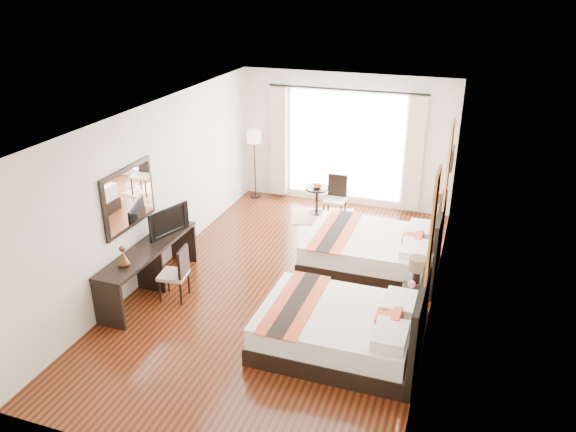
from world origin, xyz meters
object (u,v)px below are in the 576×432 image
(television, at_px, (166,220))
(fruit_bowl, at_px, (317,187))
(vase, at_px, (411,289))
(floor_lamp, at_px, (254,141))
(bed_near, at_px, (344,328))
(desk_chair, at_px, (175,283))
(window_chair, at_px, (335,207))
(nightstand, at_px, (413,304))
(table_lamp, at_px, (418,266))
(console_desk, at_px, (150,269))
(bed_far, at_px, (375,250))
(side_table, at_px, (317,200))

(television, relative_size, fruit_bowl, 3.92)
(vase, relative_size, floor_lamp, 0.08)
(fruit_bowl, bearing_deg, vase, -54.90)
(bed_near, bearing_deg, desk_chair, 172.07)
(television, xyz_separation_m, floor_lamp, (0.03, 3.71, 0.31))
(fruit_bowl, xyz_separation_m, window_chair, (0.42, -0.13, -0.32))
(bed_near, relative_size, nightstand, 4.55)
(table_lamp, height_order, television, television)
(vase, bearing_deg, desk_chair, -171.91)
(table_lamp, relative_size, fruit_bowl, 1.97)
(table_lamp, bearing_deg, console_desk, -169.79)
(nightstand, distance_m, console_desk, 4.06)
(table_lamp, xyz_separation_m, floor_lamp, (-3.96, 3.54, 0.52))
(table_lamp, relative_size, floor_lamp, 0.26)
(table_lamp, bearing_deg, bed_near, -123.26)
(console_desk, xyz_separation_m, floor_lamp, (0.05, 4.26, 0.91))
(bed_far, distance_m, television, 3.52)
(table_lamp, xyz_separation_m, television, (-3.99, -0.17, 0.21))
(bed_far, height_order, table_lamp, bed_far)
(bed_near, distance_m, floor_lamp, 5.78)
(bed_far, height_order, fruit_bowl, bed_far)
(television, relative_size, desk_chair, 0.92)
(vase, bearing_deg, bed_far, 117.61)
(fruit_bowl, bearing_deg, floor_lamp, 162.65)
(side_table, xyz_separation_m, fruit_bowl, (0.01, -0.04, 0.31))
(nightstand, relative_size, table_lamp, 1.16)
(bed_near, xyz_separation_m, window_chair, (-1.19, 4.10, -0.03))
(console_desk, relative_size, television, 2.75)
(desk_chair, relative_size, window_chair, 0.95)
(desk_chair, xyz_separation_m, fruit_bowl, (1.13, 3.85, 0.34))
(nightstand, relative_size, floor_lamp, 0.31)
(table_lamp, distance_m, floor_lamp, 5.34)
(bed_near, height_order, table_lamp, bed_near)
(nightstand, bearing_deg, console_desk, -171.88)
(table_lamp, relative_size, television, 0.50)
(table_lamp, xyz_separation_m, desk_chair, (-3.52, -0.80, -0.51))
(window_chair, bearing_deg, bed_near, 16.36)
(nightstand, xyz_separation_m, side_table, (-2.41, 3.24, 0.06))
(desk_chair, xyz_separation_m, window_chair, (1.55, 3.72, 0.01))
(bed_near, height_order, side_table, bed_near)
(bed_far, relative_size, television, 2.75)
(table_lamp, relative_size, vase, 3.10)
(desk_chair, bearing_deg, bed_near, 164.11)
(desk_chair, distance_m, floor_lamp, 4.49)
(fruit_bowl, bearing_deg, television, -116.32)
(table_lamp, height_order, desk_chair, table_lamp)
(desk_chair, height_order, fruit_bowl, desk_chair)
(television, height_order, fruit_bowl, television)
(bed_far, relative_size, console_desk, 1.00)
(nightstand, height_order, console_desk, console_desk)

